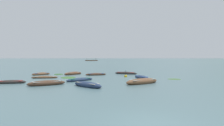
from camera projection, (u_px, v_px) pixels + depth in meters
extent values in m
plane|color=slate|center=(103.00, 58.00, 1506.66)|extent=(6000.00, 6000.00, 0.00)
cone|color=slate|center=(51.00, 46.00, 2417.80)|extent=(931.91, 931.91, 287.29)
cone|color=slate|center=(117.00, 31.00, 1995.46)|extent=(1488.45, 1488.45, 521.69)
cone|color=slate|center=(167.00, 46.00, 2214.87)|extent=(921.62, 921.62, 258.29)
ellipsoid|color=navy|center=(80.00, 80.00, 24.80)|extent=(3.46, 3.22, 0.47)
cube|color=#197A56|center=(80.00, 79.00, 24.80)|extent=(2.49, 2.32, 0.05)
cube|color=navy|center=(80.00, 78.00, 24.80)|extent=(0.48, 0.53, 0.04)
ellipsoid|color=brown|center=(45.00, 77.00, 28.12)|extent=(3.63, 1.18, 0.39)
cube|color=#B7B2A3|center=(45.00, 76.00, 28.12)|extent=(2.62, 0.85, 0.05)
cube|color=brown|center=(45.00, 76.00, 28.12)|extent=(0.13, 0.59, 0.04)
ellipsoid|color=#2D2826|center=(11.00, 82.00, 22.37)|extent=(3.21, 1.50, 0.47)
cube|color=#B22D28|center=(11.00, 81.00, 22.37)|extent=(2.31, 1.08, 0.05)
cube|color=#2D2826|center=(11.00, 80.00, 22.37)|extent=(0.20, 0.65, 0.04)
ellipsoid|color=brown|center=(142.00, 82.00, 22.17)|extent=(4.41, 3.54, 0.73)
cube|color=#B7B2A3|center=(142.00, 80.00, 22.17)|extent=(3.18, 2.55, 0.05)
cube|color=brown|center=(142.00, 79.00, 22.17)|extent=(0.55, 0.78, 0.04)
ellipsoid|color=#2D2826|center=(126.00, 73.00, 35.25)|extent=(4.03, 2.75, 0.50)
cube|color=#B22D28|center=(126.00, 72.00, 35.25)|extent=(2.90, 1.98, 0.05)
cube|color=#2D2826|center=(126.00, 72.00, 35.25)|extent=(0.38, 0.63, 0.04)
ellipsoid|color=navy|center=(88.00, 85.00, 19.78)|extent=(3.45, 3.60, 0.62)
cube|color=#B7B2A3|center=(88.00, 83.00, 19.78)|extent=(2.48, 2.59, 0.05)
cube|color=navy|center=(88.00, 82.00, 19.78)|extent=(0.58, 0.55, 0.04)
ellipsoid|color=navy|center=(141.00, 77.00, 27.86)|extent=(1.89, 3.92, 0.50)
cube|color=#28519E|center=(141.00, 76.00, 27.86)|extent=(1.36, 2.82, 0.05)
cube|color=navy|center=(141.00, 76.00, 27.85)|extent=(0.66, 0.24, 0.04)
ellipsoid|color=#4C3323|center=(47.00, 83.00, 20.96)|extent=(3.96, 2.91, 0.61)
cube|color=#B7B2A3|center=(47.00, 82.00, 20.95)|extent=(2.85, 2.10, 0.05)
cube|color=#4C3323|center=(47.00, 81.00, 20.95)|extent=(0.46, 0.74, 0.04)
ellipsoid|color=#4C3323|center=(96.00, 74.00, 32.94)|extent=(3.57, 2.02, 0.46)
cube|color=#28519E|center=(96.00, 73.00, 32.93)|extent=(2.57, 1.46, 0.05)
cube|color=#4C3323|center=(96.00, 73.00, 32.93)|extent=(0.29, 0.64, 0.04)
ellipsoid|color=brown|center=(73.00, 74.00, 34.14)|extent=(3.17, 3.65, 0.59)
cube|color=#B7B2A3|center=(73.00, 72.00, 34.14)|extent=(2.29, 2.63, 0.05)
cube|color=brown|center=(73.00, 72.00, 34.14)|extent=(0.63, 0.51, 0.04)
ellipsoid|color=brown|center=(41.00, 74.00, 33.51)|extent=(2.93, 2.92, 0.50)
cube|color=#28519E|center=(41.00, 73.00, 33.51)|extent=(2.11, 2.10, 0.05)
cube|color=brown|center=(41.00, 73.00, 33.51)|extent=(0.51, 0.52, 0.04)
cube|color=brown|center=(91.00, 61.00, 189.07)|extent=(11.69, 6.82, 0.90)
cylinder|color=#4C4742|center=(87.00, 59.00, 186.29)|extent=(0.10, 0.10, 1.80)
cylinder|color=#4C4742|center=(87.00, 59.00, 189.61)|extent=(0.10, 0.10, 1.80)
cylinder|color=#4C4742|center=(96.00, 59.00, 188.46)|extent=(0.10, 0.10, 1.80)
cylinder|color=#4C4742|center=(95.00, 59.00, 191.79)|extent=(0.10, 0.10, 1.80)
cube|color=beige|center=(91.00, 58.00, 189.01)|extent=(9.82, 5.73, 0.12)
sphere|color=yellow|center=(126.00, 76.00, 29.98)|extent=(0.45, 0.45, 0.45)
cylinder|color=black|center=(126.00, 73.00, 29.97)|extent=(0.06, 0.06, 0.87)
ellipsoid|color=#477033|center=(174.00, 79.00, 26.63)|extent=(2.08, 1.88, 0.14)
ellipsoid|color=#2D5628|center=(59.00, 74.00, 34.44)|extent=(1.85, 2.94, 0.14)
ellipsoid|color=#38662D|center=(68.00, 78.00, 28.85)|extent=(2.71, 3.45, 0.14)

